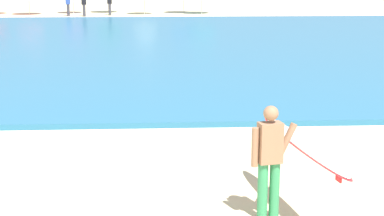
{
  "coord_description": "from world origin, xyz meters",
  "views": [
    {
      "loc": [
        1.86,
        -7.03,
        3.7
      ],
      "look_at": [
        2.41,
        3.59,
        1.1
      ],
      "focal_mm": 55.4,
      "sensor_mm": 36.0,
      "label": 1
    }
  ],
  "objects_px": {
    "beachgoer_near_row_mid": "(84,5)",
    "beachgoer_near_row_right": "(68,4)",
    "surfer_with_board": "(286,151)",
    "beachgoer_near_row_left": "(110,4)"
  },
  "relations": [
    {
      "from": "beachgoer_near_row_mid",
      "to": "beachgoer_near_row_right",
      "type": "distance_m",
      "value": 1.26
    },
    {
      "from": "surfer_with_board",
      "to": "beachgoer_near_row_left",
      "type": "bearing_deg",
      "value": 98.77
    },
    {
      "from": "beachgoer_near_row_mid",
      "to": "beachgoer_near_row_right",
      "type": "bearing_deg",
      "value": 161.59
    },
    {
      "from": "beachgoer_near_row_left",
      "to": "beachgoer_near_row_mid",
      "type": "relative_size",
      "value": 1.0
    },
    {
      "from": "beachgoer_near_row_left",
      "to": "beachgoer_near_row_right",
      "type": "relative_size",
      "value": 1.0
    },
    {
      "from": "beachgoer_near_row_left",
      "to": "beachgoer_near_row_mid",
      "type": "bearing_deg",
      "value": -155.19
    },
    {
      "from": "beachgoer_near_row_mid",
      "to": "beachgoer_near_row_right",
      "type": "xyz_separation_m",
      "value": [
        -1.19,
        0.4,
        0.0
      ]
    },
    {
      "from": "surfer_with_board",
      "to": "beachgoer_near_row_mid",
      "type": "height_order",
      "value": "surfer_with_board"
    },
    {
      "from": "surfer_with_board",
      "to": "beachgoer_near_row_right",
      "type": "distance_m",
      "value": 36.51
    },
    {
      "from": "beachgoer_near_row_left",
      "to": "beachgoer_near_row_mid",
      "type": "height_order",
      "value": "same"
    }
  ]
}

